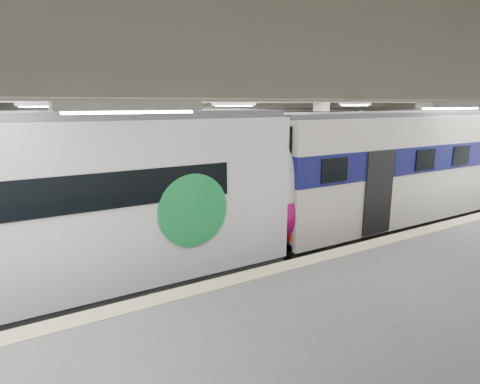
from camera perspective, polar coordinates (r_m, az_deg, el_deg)
station_hall at (r=11.51m, az=8.67°, el=3.72°), size 36.00×24.00×5.75m
modern_emu at (r=10.91m, az=-22.03°, el=-2.34°), size 15.04×3.10×4.79m
older_rer at (r=17.94m, az=22.55°, el=3.42°), size 14.18×3.13×4.64m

